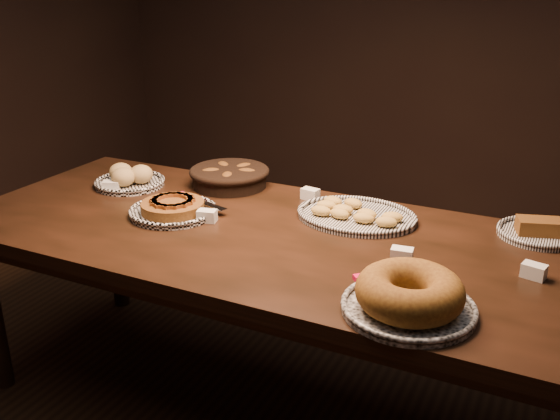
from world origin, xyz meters
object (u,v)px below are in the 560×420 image
at_px(buffet_table, 273,251).
at_px(apple_tart_plate, 173,208).
at_px(bundt_cake_plate, 409,296).
at_px(madeleine_platter, 355,214).

bearing_deg(buffet_table, apple_tart_plate, -178.93).
height_order(apple_tart_plate, bundt_cake_plate, bundt_cake_plate).
xyz_separation_m(madeleine_platter, bundt_cake_plate, (0.36, -0.59, 0.03)).
height_order(apple_tart_plate, madeleine_platter, apple_tart_plate).
relative_size(apple_tart_plate, bundt_cake_plate, 0.81).
height_order(buffet_table, apple_tart_plate, apple_tart_plate).
distance_m(apple_tart_plate, madeleine_platter, 0.70).
bearing_deg(apple_tart_plate, buffet_table, -2.99).
bearing_deg(madeleine_platter, bundt_cake_plate, -48.32).
bearing_deg(bundt_cake_plate, buffet_table, 134.01).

